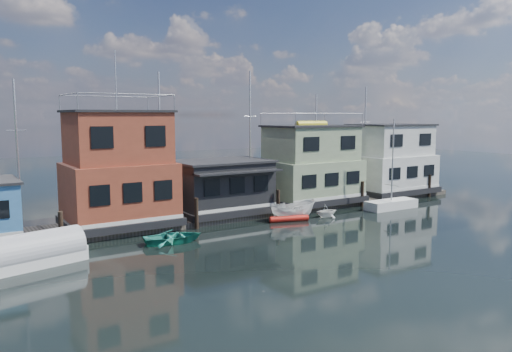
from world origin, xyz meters
TOP-DOWN VIEW (x-y plane):
  - ground at (0.00, 0.00)m, footprint 160.00×160.00m
  - dock at (0.00, 12.00)m, footprint 48.00×5.00m
  - houseboat_red at (-8.50, 12.00)m, footprint 7.40×5.90m
  - houseboat_dark at (-0.50, 11.98)m, footprint 7.40×6.10m
  - houseboat_green at (8.50, 12.00)m, footprint 8.40×5.90m
  - houseboat_white at (18.50, 12.00)m, footprint 8.40×5.90m
  - pilings at (-0.33, 9.20)m, footprint 42.28×0.28m
  - background_masts at (4.76, 18.00)m, footprint 36.40×0.16m
  - day_sailer at (13.24, 7.00)m, footprint 4.86×1.74m
  - tarp_runabout at (-14.84, 6.13)m, footprint 5.10×2.93m
  - red_kayak at (2.89, 7.62)m, footprint 3.02×1.28m
  - dinghy_teal at (-6.92, 6.53)m, footprint 3.99×3.11m
  - dinghy_white at (6.30, 7.33)m, footprint 2.05×1.81m
  - motorboat at (3.59, 8.06)m, footprint 4.01×1.98m

SIDE VIEW (x-z plane):
  - ground at x=0.00m, z-range 0.00..0.00m
  - dock at x=0.00m, z-range 0.00..0.40m
  - red_kayak at x=2.89m, z-range 0.00..0.44m
  - dinghy_teal at x=-6.92m, z-range 0.00..0.76m
  - day_sailer at x=13.24m, z-range -3.36..4.24m
  - dinghy_white at x=6.30m, z-range 0.00..1.02m
  - tarp_runabout at x=-14.84m, z-range -0.25..1.70m
  - motorboat at x=3.59m, z-range 0.00..1.49m
  - pilings at x=-0.33m, z-range 0.00..2.20m
  - houseboat_dark at x=-0.50m, z-range 0.39..4.45m
  - houseboat_white at x=18.50m, z-range 0.21..6.87m
  - houseboat_green at x=8.50m, z-range 0.03..7.06m
  - houseboat_red at x=-8.50m, z-range -1.83..10.03m
  - background_masts at x=4.76m, z-range -0.45..11.55m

